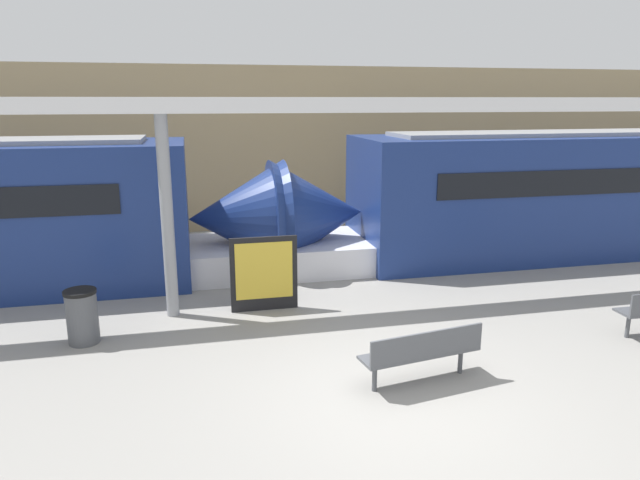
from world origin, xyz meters
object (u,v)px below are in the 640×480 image
object	(u,v)px
train_left	(630,192)
poster_board	(264,273)
bench_near	(423,351)
support_column_near	(167,218)
trash_bin	(82,316)

from	to	relation	value
train_left	poster_board	distance (m)	10.82
train_left	bench_near	world-z (taller)	train_left
train_left	support_column_near	bearing A→B (deg)	-168.04
train_left	trash_bin	world-z (taller)	train_left
poster_board	bench_near	bearing A→B (deg)	-62.52
bench_near	poster_board	xyz separation A→B (m)	(-1.81, 3.48, 0.22)
bench_near	trash_bin	world-z (taller)	trash_bin
poster_board	support_column_near	bearing A→B (deg)	176.16
train_left	trash_bin	xyz separation A→B (m)	(-13.62, -3.55, -1.06)
train_left	support_column_near	size ratio (longest dim) A/B	5.24
bench_near	poster_board	size ratio (longest dim) A/B	1.26
poster_board	support_column_near	distance (m)	2.08
bench_near	poster_board	bearing A→B (deg)	108.17
train_left	poster_board	xyz separation A→B (m)	(-10.44, -2.70, -0.79)
train_left	bench_near	distance (m)	10.66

